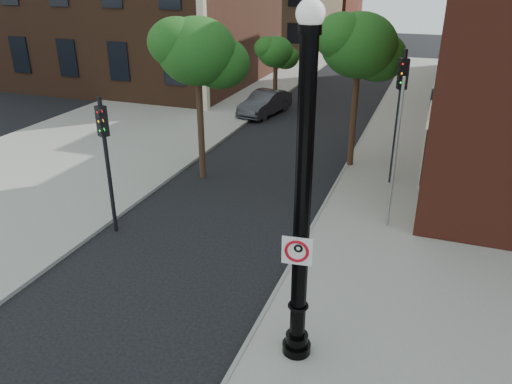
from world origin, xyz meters
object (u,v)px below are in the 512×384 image
at_px(no_parking_sign, 297,251).
at_px(parked_car, 265,103).
at_px(lamppost, 302,218).
at_px(traffic_signal_left, 105,144).
at_px(traffic_signal_right, 400,97).

bearing_deg(no_parking_sign, parked_car, 104.03).
relative_size(lamppost, traffic_signal_left, 1.67).
bearing_deg(traffic_signal_right, traffic_signal_left, -159.72).
bearing_deg(no_parking_sign, lamppost, 76.78).
height_order(parked_car, traffic_signal_right, traffic_signal_right).
relative_size(no_parking_sign, traffic_signal_left, 0.14).
distance_m(lamppost, traffic_signal_right, 9.87).
relative_size(lamppost, parked_car, 1.77).
xyz_separation_m(no_parking_sign, parked_car, (-6.79, 17.79, -1.97)).
bearing_deg(traffic_signal_right, no_parking_sign, -115.45).
distance_m(traffic_signal_left, traffic_signal_right, 9.95).
height_order(lamppost, traffic_signal_left, lamppost).
xyz_separation_m(parked_car, traffic_signal_left, (0.12, -14.29, 2.16)).
distance_m(lamppost, traffic_signal_left, 7.48).
height_order(lamppost, traffic_signal_right, lamppost).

